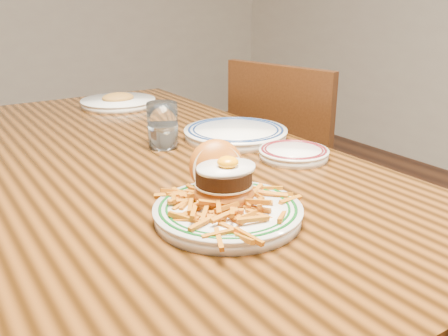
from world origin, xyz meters
TOP-DOWN VIEW (x-y plane):
  - table at (0.00, 0.00)m, footprint 0.85×1.60m
  - chair_right at (0.69, 0.23)m, footprint 0.51×0.51m
  - main_plate at (-0.02, -0.39)m, footprint 0.26×0.28m
  - side_plate at (0.29, -0.21)m, footprint 0.17×0.17m
  - rear_plate at (0.27, 0.01)m, footprint 0.28×0.28m
  - water_glass at (0.07, 0.04)m, footprint 0.08×0.08m
  - far_plate at (0.16, 0.57)m, footprint 0.26×0.26m

SIDE VIEW (x-z plane):
  - chair_right at x=0.69m, z-range 0.03..0.94m
  - table at x=0.00m, z-range 0.29..1.04m
  - side_plate at x=0.29m, z-range 0.75..0.78m
  - far_plate at x=0.16m, z-range 0.74..0.79m
  - rear_plate at x=0.27m, z-range 0.75..0.78m
  - main_plate at x=-0.02m, z-range 0.72..0.85m
  - water_glass at x=0.07m, z-range 0.74..0.86m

